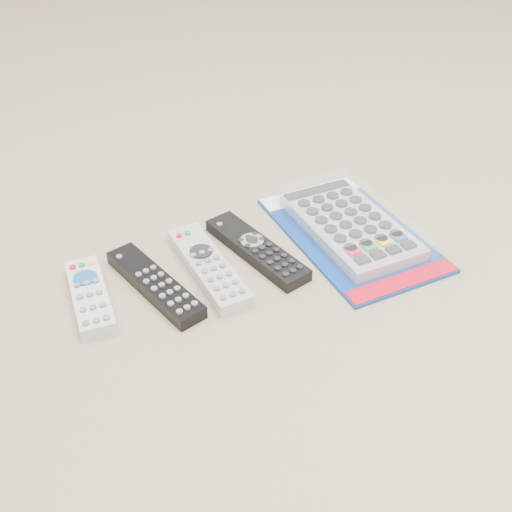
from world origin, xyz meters
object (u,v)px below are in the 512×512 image
remote_small_grey (90,296)px  remote_silver_dvd (208,266)px  remote_slim_black (155,284)px  remote_large_black (257,249)px  jumbo_remote_packaged (350,224)px

remote_small_grey → remote_silver_dvd: (0.17, -0.02, -0.00)m
remote_slim_black → remote_large_black: (0.16, -0.00, 0.00)m
remote_small_grey → remote_silver_dvd: bearing=0.5°
remote_slim_black → remote_large_black: 0.16m
jumbo_remote_packaged → remote_small_grey: bearing=177.7°
remote_silver_dvd → remote_large_black: size_ratio=0.99×
remote_small_grey → remote_slim_black: size_ratio=0.80×
remote_silver_dvd → remote_large_black: bearing=3.4°
remote_silver_dvd → remote_large_black: (0.08, 0.00, -0.00)m
remote_slim_black → remote_large_black: size_ratio=0.97×
remote_slim_black → remote_silver_dvd: bearing=-12.6°
remote_slim_black → remote_silver_dvd: (0.08, -0.00, 0.00)m
remote_large_black → remote_small_grey: bearing=166.6°
remote_small_grey → remote_large_black: remote_small_grey is taller
remote_large_black → remote_silver_dvd: bearing=172.3°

